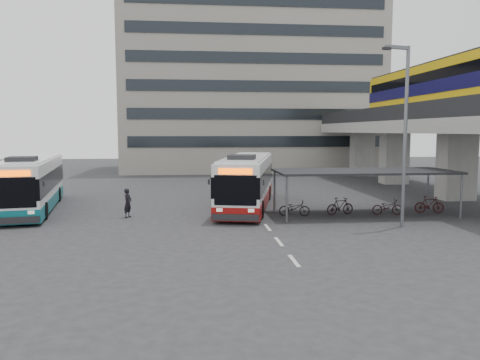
{
  "coord_description": "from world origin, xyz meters",
  "views": [
    {
      "loc": [
        -1.21,
        -22.48,
        4.75
      ],
      "look_at": [
        1.5,
        3.58,
        2.0
      ],
      "focal_mm": 35.0,
      "sensor_mm": 36.0,
      "label": 1
    }
  ],
  "objects": [
    {
      "name": "bus_main",
      "position": [
        2.24,
        6.35,
        1.59
      ],
      "size": [
        5.0,
        11.83,
        3.42
      ],
      "rotation": [
        0.0,
        0.0,
        -0.22
      ],
      "color": "white",
      "rests_on": "ground"
    },
    {
      "name": "bike_shelter",
      "position": [
        8.45,
        3.0,
        1.64
      ],
      "size": [
        10.0,
        4.0,
        2.54
      ],
      "color": "#595B60",
      "rests_on": "ground"
    },
    {
      "name": "pedestrian",
      "position": [
        -4.73,
        3.46,
        0.8
      ],
      "size": [
        0.58,
        0.69,
        1.61
      ],
      "primitive_type": "imported",
      "rotation": [
        0.0,
        0.0,
        1.17
      ],
      "color": "black",
      "rests_on": "ground"
    },
    {
      "name": "road_markings",
      "position": [
        2.5,
        -3.0,
        0.01
      ],
      "size": [
        0.15,
        7.6,
        0.01
      ],
      "color": "beige",
      "rests_on": "ground"
    },
    {
      "name": "viaduct",
      "position": [
        17.0,
        11.3,
        6.23
      ],
      "size": [
        8.0,
        32.0,
        9.68
      ],
      "color": "gray",
      "rests_on": "ground"
    },
    {
      "name": "bus_teal",
      "position": [
        -10.83,
        6.69,
        1.56
      ],
      "size": [
        4.3,
        11.65,
        3.37
      ],
      "rotation": [
        0.0,
        0.0,
        0.16
      ],
      "color": "white",
      "rests_on": "ground"
    },
    {
      "name": "lamp_post",
      "position": [
        9.09,
        -0.52,
        5.03
      ],
      "size": [
        1.53,
        0.55,
        8.82
      ],
      "rotation": [
        0.0,
        0.0,
        0.26
      ],
      "color": "#595B60",
      "rests_on": "ground"
    },
    {
      "name": "ground",
      "position": [
        0.0,
        0.0,
        0.0
      ],
      "size": [
        120.0,
        120.0,
        0.0
      ],
      "primitive_type": "plane",
      "color": "#28282B",
      "rests_on": "ground"
    },
    {
      "name": "sign_totem_north",
      "position": [
        -12.15,
        9.89,
        1.2
      ],
      "size": [
        0.49,
        0.29,
        2.31
      ],
      "rotation": [
        0.0,
        0.0,
        -0.32
      ],
      "color": "#B40B24",
      "rests_on": "ground"
    },
    {
      "name": "office_block",
      "position": [
        6.0,
        36.0,
        12.5
      ],
      "size": [
        30.0,
        15.0,
        25.0
      ],
      "primitive_type": "cube",
      "color": "gray",
      "rests_on": "ground"
    }
  ]
}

